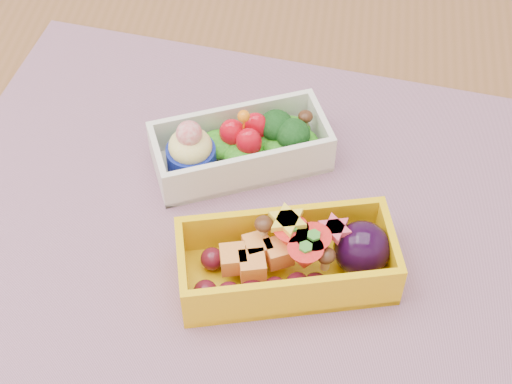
# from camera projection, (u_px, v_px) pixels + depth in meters

# --- Properties ---
(table) EXTENTS (1.20, 0.80, 0.75)m
(table) POSITION_uv_depth(u_px,v_px,m) (221.00, 282.00, 0.79)
(table) COLOR brown
(table) RESTS_ON ground
(placemat) EXTENTS (0.63, 0.51, 0.00)m
(placemat) POSITION_uv_depth(u_px,v_px,m) (247.00, 222.00, 0.71)
(placemat) COLOR #9B6B8B
(placemat) RESTS_ON table
(bento_white) EXTENTS (0.18, 0.13, 0.07)m
(bento_white) POSITION_uv_depth(u_px,v_px,m) (240.00, 147.00, 0.74)
(bento_white) COLOR silver
(bento_white) RESTS_ON placemat
(bento_yellow) EXTENTS (0.19, 0.12, 0.06)m
(bento_yellow) POSITION_uv_depth(u_px,v_px,m) (292.00, 259.00, 0.65)
(bento_yellow) COLOR yellow
(bento_yellow) RESTS_ON placemat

